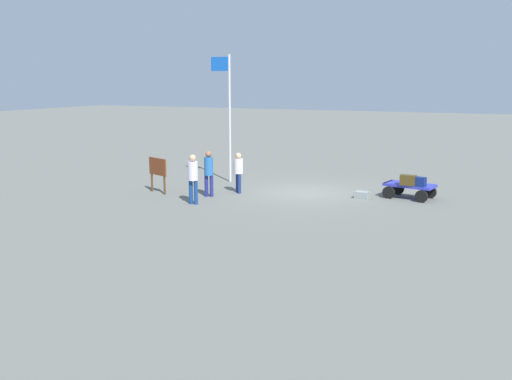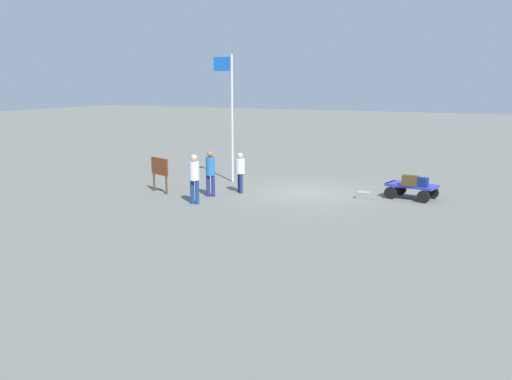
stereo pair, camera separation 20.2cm
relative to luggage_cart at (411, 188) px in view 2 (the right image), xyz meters
name	(u,v)px [view 2 (the right image)]	position (x,y,z in m)	size (l,w,h in m)	color
ground_plane	(308,193)	(3.87, 0.59, -0.40)	(120.00, 120.00, 0.00)	slate
luggage_cart	(411,188)	(0.00, 0.00, 0.00)	(1.94, 1.38, 0.56)	#2F37B7
suitcase_tan	(410,181)	(-0.01, 0.36, 0.34)	(0.57, 0.32, 0.38)	#463817
suitcase_maroon	(420,182)	(-0.36, 0.37, 0.32)	(0.61, 0.39, 0.34)	navy
suitcase_grey	(364,195)	(1.59, 0.76, -0.27)	(0.53, 0.41, 0.26)	gray
worker_lead	(194,175)	(6.84, 4.25, 0.66)	(0.38, 0.38, 1.79)	navy
worker_trailing	(210,170)	(6.98, 2.86, 0.61)	(0.42, 0.42, 1.75)	navy
worker_supervisor	(240,169)	(6.28, 1.76, 0.54)	(0.52, 0.52, 1.59)	navy
flagpole	(230,108)	(7.80, -0.32, 2.81)	(0.94, 0.10, 5.43)	silver
signboard	(160,169)	(9.14, 3.07, 0.53)	(1.03, 0.46, 1.38)	#4C3319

